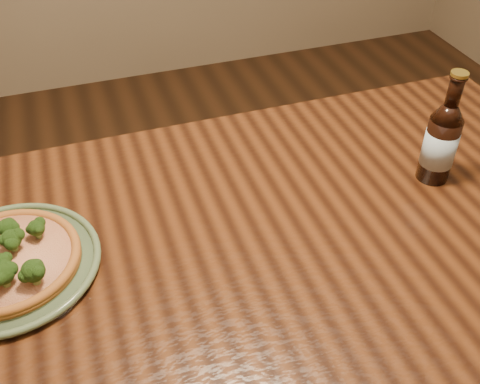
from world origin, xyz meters
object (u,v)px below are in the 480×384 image
object	(u,v)px
table	(251,276)
pizza	(6,259)
plate	(8,265)
beer_bottle	(441,141)

from	to	relation	value
table	pizza	world-z (taller)	pizza
table	pizza	xyz separation A→B (m)	(-0.44, 0.08, 0.12)
table	plate	bearing A→B (deg)	169.49
table	pizza	bearing A→B (deg)	169.85
plate	beer_bottle	size ratio (longest dim) A/B	1.31
table	plate	size ratio (longest dim) A/B	4.82
table	beer_bottle	xyz separation A→B (m)	(0.44, 0.07, 0.19)
plate	beer_bottle	bearing A→B (deg)	-0.92
table	plate	xyz separation A→B (m)	(-0.44, 0.08, 0.10)
plate	pizza	xyz separation A→B (m)	(0.00, -0.00, 0.02)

